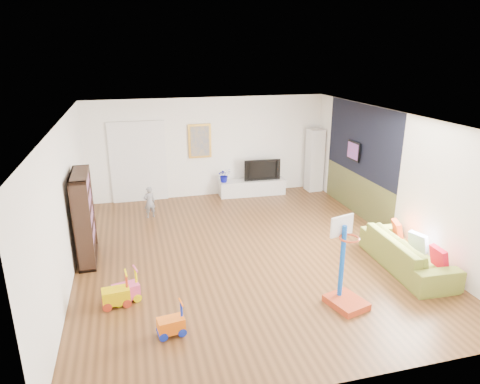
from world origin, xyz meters
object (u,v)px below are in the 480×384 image
object	(u,v)px
media_console	(252,187)
sofa	(407,253)
bookshelf	(84,217)
basketball_hoop	(350,264)

from	to	relation	value
media_console	sofa	distance (m)	5.08
bookshelf	basketball_hoop	size ratio (longest dim) A/B	1.18
bookshelf	sofa	xyz separation A→B (m)	(5.76, -1.90, -0.56)
sofa	bookshelf	bearing A→B (deg)	74.50
sofa	basketball_hoop	bearing A→B (deg)	119.71
bookshelf	basketball_hoop	distance (m)	4.93
sofa	basketball_hoop	world-z (taller)	basketball_hoop
media_console	sofa	size ratio (longest dim) A/B	0.86
bookshelf	sofa	world-z (taller)	bookshelf
bookshelf	basketball_hoop	world-z (taller)	bookshelf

